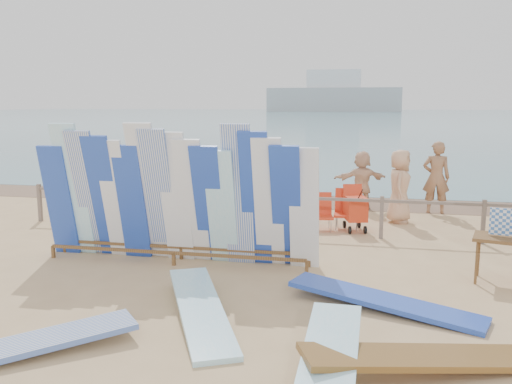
% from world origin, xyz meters
% --- Properties ---
extents(ground, '(160.00, 160.00, 0.00)m').
position_xyz_m(ground, '(0.00, 0.00, 0.00)').
color(ground, tan).
rests_on(ground, ground).
extents(ocean, '(320.00, 240.00, 0.02)m').
position_xyz_m(ocean, '(0.00, 128.00, 0.00)').
color(ocean, teal).
rests_on(ocean, ground).
extents(wet_sand_strip, '(40.00, 2.60, 0.01)m').
position_xyz_m(wet_sand_strip, '(0.00, 7.20, 0.00)').
color(wet_sand_strip, brown).
rests_on(wet_sand_strip, ground).
extents(distant_ship, '(45.00, 8.00, 14.00)m').
position_xyz_m(distant_ship, '(-12.00, 180.00, 5.31)').
color(distant_ship, '#999EA3').
rests_on(distant_ship, ocean).
extents(fence, '(12.08, 0.08, 0.90)m').
position_xyz_m(fence, '(0.00, 3.00, 0.63)').
color(fence, '#756558').
rests_on(fence, ground).
extents(main_surfboard_rack, '(5.03, 0.78, 2.49)m').
position_xyz_m(main_surfboard_rack, '(-1.58, 0.46, 1.12)').
color(main_surfboard_rack, brown).
rests_on(main_surfboard_rack, ground).
extents(vendor_table, '(1.03, 0.83, 1.20)m').
position_xyz_m(vendor_table, '(3.83, 0.46, 0.40)').
color(vendor_table, brown).
rests_on(vendor_table, ground).
extents(flat_board_d, '(2.73, 1.42, 0.24)m').
position_xyz_m(flat_board_d, '(2.00, -1.06, 0.00)').
color(flat_board_d, '#2447B7').
rests_on(flat_board_d, ground).
extents(flat_board_c, '(2.70, 1.57, 0.34)m').
position_xyz_m(flat_board_c, '(2.40, -2.80, 0.00)').
color(flat_board_c, brown).
rests_on(flat_board_c, ground).
extents(flat_board_e, '(2.40, 2.20, 0.22)m').
position_xyz_m(flat_board_e, '(-2.07, -3.40, 0.00)').
color(flat_board_e, white).
rests_on(flat_board_e, ground).
extents(flat_board_a, '(1.69, 2.67, 0.27)m').
position_xyz_m(flat_board_a, '(-0.38, -1.90, 0.00)').
color(flat_board_a, '#94D7ED').
rests_on(flat_board_a, ground).
extents(beach_chair_left, '(0.61, 0.63, 0.82)m').
position_xyz_m(beach_chair_left, '(0.68, 3.52, 0.24)').
color(beach_chair_left, red).
rests_on(beach_chair_left, ground).
extents(beach_chair_right, '(0.57, 0.59, 0.89)m').
position_xyz_m(beach_chair_right, '(1.25, 3.75, 0.26)').
color(beach_chair_right, red).
rests_on(beach_chair_right, ground).
extents(stroller, '(0.68, 0.84, 1.01)m').
position_xyz_m(stroller, '(1.43, 3.59, 0.40)').
color(stroller, red).
rests_on(stroller, ground).
extents(beachgoer_0, '(0.74, 0.92, 1.70)m').
position_xyz_m(beachgoer_0, '(-4.61, 4.98, 0.85)').
color(beachgoer_0, tan).
rests_on(beachgoer_0, ground).
extents(beachgoer_5, '(1.52, 1.00, 1.57)m').
position_xyz_m(beachgoer_5, '(1.51, 6.18, 0.78)').
color(beachgoer_5, beige).
rests_on(beachgoer_5, ground).
extents(beachgoer_6, '(0.48, 0.88, 1.74)m').
position_xyz_m(beachgoer_6, '(2.42, 4.70, 0.87)').
color(beachgoer_6, tan).
rests_on(beachgoer_6, ground).
extents(beachgoer_4, '(0.74, 1.03, 1.61)m').
position_xyz_m(beachgoer_4, '(-0.33, 5.24, 0.80)').
color(beachgoer_4, '#8C6042').
rests_on(beachgoer_4, ground).
extents(beachgoer_extra_1, '(1.03, 0.74, 1.61)m').
position_xyz_m(beachgoer_extra_1, '(-6.64, 5.45, 0.81)').
color(beachgoer_extra_1, '#8C6042').
rests_on(beachgoer_extra_1, ground).
extents(beachgoer_7, '(0.69, 0.40, 1.86)m').
position_xyz_m(beachgoer_7, '(3.39, 6.02, 0.93)').
color(beachgoer_7, '#8C6042').
rests_on(beachgoer_7, ground).
extents(beachgoer_1, '(0.59, 0.77, 1.86)m').
position_xyz_m(beachgoer_1, '(-5.30, 4.31, 0.93)').
color(beachgoer_1, '#8C6042').
rests_on(beachgoer_1, ground).
extents(beachgoer_3, '(0.97, 1.27, 1.83)m').
position_xyz_m(beachgoer_3, '(-1.32, 5.15, 0.91)').
color(beachgoer_3, tan).
rests_on(beachgoer_3, ground).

